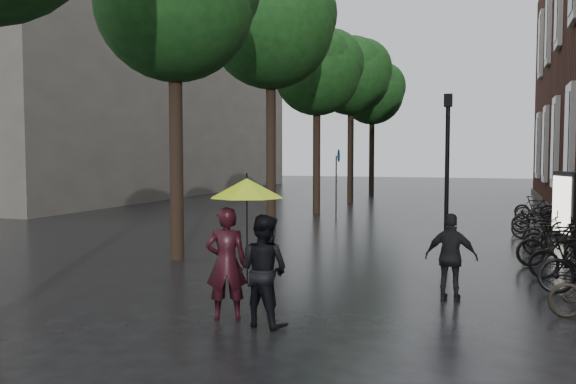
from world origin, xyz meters
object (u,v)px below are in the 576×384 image
at_px(parked_bicycles, 551,231).
at_px(lamp_post, 447,156).
at_px(person_burgundy, 226,263).
at_px(pedestrian_walking, 451,257).
at_px(person_black, 264,270).
at_px(ad_lightbox, 567,206).

height_order(parked_bicycles, lamp_post, lamp_post).
xyz_separation_m(person_burgundy, parked_bicycles, (5.40, 9.42, -0.42)).
xyz_separation_m(pedestrian_walking, parked_bicycles, (2.18, 7.09, -0.31)).
bearing_deg(pedestrian_walking, person_black, 48.02).
bearing_deg(person_burgundy, ad_lightbox, -141.98).
bearing_deg(person_burgundy, lamp_post, -131.95).
distance_m(parked_bicycles, ad_lightbox, 1.74).
bearing_deg(parked_bicycles, person_black, -116.28).
relative_size(person_black, lamp_post, 0.40).
height_order(person_black, pedestrian_walking, person_black).
distance_m(pedestrian_walking, parked_bicycles, 7.42).
relative_size(person_burgundy, lamp_post, 0.42).
bearing_deg(person_black, person_burgundy, 3.49).
bearing_deg(parked_bicycles, person_burgundy, -119.81).
bearing_deg(parked_bicycles, pedestrian_walking, -107.07).
xyz_separation_m(pedestrian_walking, ad_lightbox, (2.72, 8.65, 0.25)).
xyz_separation_m(person_black, ad_lightbox, (5.26, 11.12, 0.18)).
height_order(pedestrian_walking, parked_bicycles, pedestrian_walking).
relative_size(parked_bicycles, lamp_post, 3.76).
xyz_separation_m(ad_lightbox, lamp_post, (-3.23, -2.83, 1.49)).
distance_m(ad_lightbox, lamp_post, 4.54).
height_order(parked_bicycles, ad_lightbox, ad_lightbox).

